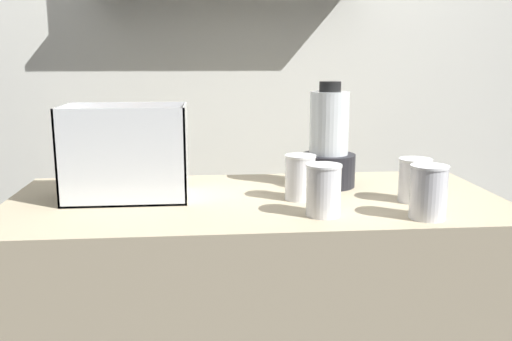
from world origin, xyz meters
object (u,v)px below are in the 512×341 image
(juice_cup_carrot_left, at_px, (323,193))
(juice_cup_pomegranate_middle, at_px, (428,195))
(carrot_display_bin, at_px, (127,169))
(juice_cup_orange_far_left, at_px, (300,180))
(juice_cup_mango_right, at_px, (414,183))
(blender_pitcher, at_px, (329,146))

(juice_cup_carrot_left, xyz_separation_m, juice_cup_pomegranate_middle, (0.25, -0.05, 0.00))
(carrot_display_bin, height_order, juice_cup_orange_far_left, carrot_display_bin)
(carrot_display_bin, bearing_deg, juice_cup_orange_far_left, -7.08)
(juice_cup_mango_right, bearing_deg, juice_cup_pomegranate_middle, -99.67)
(blender_pitcher, height_order, juice_cup_mango_right, blender_pitcher)
(blender_pitcher, bearing_deg, juice_cup_mango_right, -46.26)
(juice_cup_carrot_left, bearing_deg, blender_pitcher, 75.44)
(juice_cup_orange_far_left, height_order, juice_cup_carrot_left, juice_cup_carrot_left)
(carrot_display_bin, height_order, blender_pitcher, blender_pitcher)
(carrot_display_bin, xyz_separation_m, juice_cup_mango_right, (0.80, -0.11, -0.03))
(blender_pitcher, distance_m, juice_cup_orange_far_left, 0.20)
(juice_cup_orange_far_left, bearing_deg, juice_cup_carrot_left, -79.39)
(juice_cup_orange_far_left, bearing_deg, juice_cup_mango_right, -9.41)
(carrot_display_bin, height_order, juice_cup_mango_right, carrot_display_bin)
(juice_cup_carrot_left, distance_m, juice_cup_mango_right, 0.30)
(blender_pitcher, height_order, juice_cup_carrot_left, blender_pitcher)
(juice_cup_orange_far_left, bearing_deg, juice_cup_pomegranate_middle, -36.86)
(carrot_display_bin, distance_m, blender_pitcher, 0.61)
(carrot_display_bin, height_order, juice_cup_carrot_left, carrot_display_bin)
(carrot_display_bin, xyz_separation_m, juice_cup_pomegranate_middle, (0.77, -0.27, -0.02))
(carrot_display_bin, xyz_separation_m, juice_cup_carrot_left, (0.51, -0.23, -0.03))
(blender_pitcher, xyz_separation_m, juice_cup_orange_far_left, (-0.11, -0.15, -0.07))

